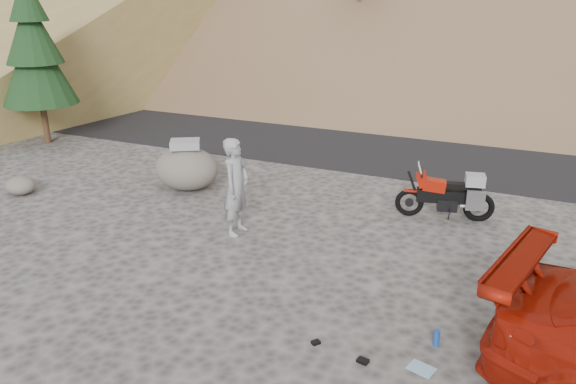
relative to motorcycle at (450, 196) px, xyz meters
name	(u,v)px	position (x,y,z in m)	size (l,w,h in m)	color
ground	(327,277)	(-1.44, -3.43, -0.52)	(140.00, 140.00, 0.00)	#3E3C39
road	(430,146)	(-1.44, 5.57, -0.52)	(120.00, 7.00, 0.05)	black
conifer_verge	(34,48)	(-12.44, 1.07, 2.37)	(2.20, 2.20, 5.04)	#382014
motorcycle	(450,196)	(0.00, 0.00, 0.00)	(2.02, 0.86, 1.22)	black
man	(238,232)	(-3.72, -2.45, -0.52)	(0.71, 0.47, 1.95)	#95959A
boulder	(187,168)	(-6.07, -0.69, 0.01)	(1.92, 1.77, 1.20)	#544F48
small_rock	(21,185)	(-9.45, -2.61, -0.31)	(0.74, 0.68, 0.43)	#544F48
gear_blue_mat	(521,374)	(1.69, -4.90, -0.44)	(0.15, 0.15, 0.39)	#1A43A1
gear_bottle	(436,338)	(0.59, -4.61, -0.40)	(0.09, 0.09, 0.24)	#1A43A1
gear_glove_a	(363,361)	(-0.22, -5.38, -0.50)	(0.15, 0.11, 0.04)	black
gear_glove_b	(316,342)	(-0.93, -5.26, -0.50)	(0.12, 0.09, 0.04)	black
gear_blue_cloth	(421,369)	(0.52, -5.20, -0.51)	(0.33, 0.24, 0.01)	#89B5D4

